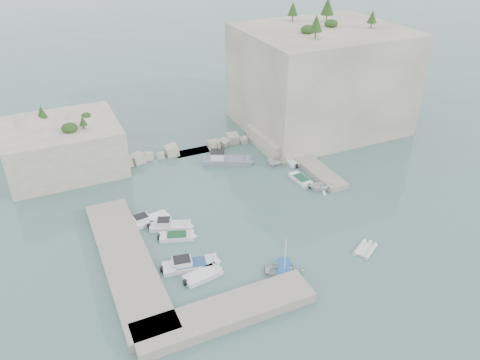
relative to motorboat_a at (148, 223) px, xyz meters
name	(u,v)px	position (x,y,z in m)	size (l,w,h in m)	color
ground	(260,223)	(12.81, -5.89, 0.00)	(400.00, 400.00, 0.00)	#496E69
cliff_east	(320,79)	(35.81, 17.11, 8.50)	(26.00, 22.00, 17.00)	beige
cliff_terrace	(281,139)	(25.81, 12.11, 1.25)	(8.00, 10.00, 2.50)	beige
outcrop_west	(64,147)	(-7.19, 19.11, 3.50)	(16.00, 14.00, 7.00)	beige
quay_west	(126,261)	(-4.19, -6.89, 0.55)	(5.00, 24.00, 1.10)	#9E9689
quay_south	(226,312)	(2.81, -18.39, 0.55)	(18.00, 4.00, 1.10)	#9E9689
ledge_east	(310,164)	(26.31, 4.11, 0.40)	(3.00, 16.00, 0.80)	#9E9689
breakwater	(193,148)	(11.81, 16.11, 0.70)	(28.00, 3.00, 1.40)	beige
motorboat_a	(148,223)	(0.00, 0.00, 0.00)	(5.87, 1.75, 1.40)	white
motorboat_b	(171,228)	(2.26, -2.29, 0.00)	(5.52, 1.81, 1.40)	silver
motorboat_c	(177,238)	(2.34, -4.61, 0.00)	(4.50, 1.64, 0.70)	silver
motorboat_d	(191,267)	(2.12, -10.13, 0.00)	(6.70, 1.99, 1.40)	silver
motorboat_e	(203,277)	(2.74, -12.25, 0.00)	(4.49, 1.84, 0.70)	silver
rowboat	(284,273)	(11.04, -15.28, 0.00)	(3.04, 4.26, 0.88)	white
inflatable_dinghy	(365,250)	(21.40, -15.86, 0.00)	(3.44, 1.67, 0.44)	silver
tender_east_a	(321,190)	(24.10, -2.41, 0.00)	(3.08, 3.56, 1.88)	white
tender_east_b	(301,181)	(22.79, 0.78, 0.00)	(4.61, 1.57, 0.70)	white
tender_east_c	(290,162)	(24.27, 6.61, 0.00)	(4.63, 1.50, 0.70)	silver
tender_east_d	(279,164)	(22.38, 6.71, 0.00)	(1.60, 4.24, 1.64)	silver
work_boat	(227,163)	(15.24, 10.18, 0.00)	(7.94, 2.35, 2.20)	slate
rowboat_mast	(285,254)	(11.04, -15.28, 2.54)	(0.10, 0.10, 4.20)	white
vegetation	(293,24)	(30.64, 18.52, 17.93)	(53.48, 13.88, 13.40)	#1E4219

